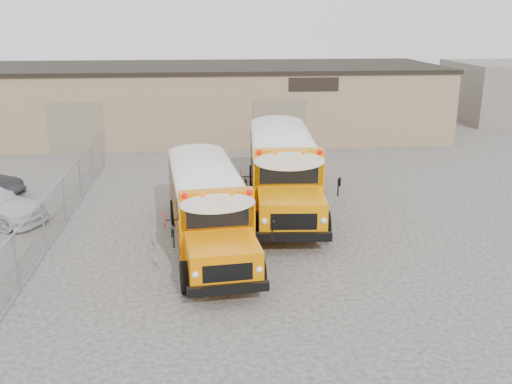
{
  "coord_description": "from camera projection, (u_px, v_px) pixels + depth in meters",
  "views": [
    {
      "loc": [
        -0.43,
        -18.67,
        7.72
      ],
      "look_at": [
        1.33,
        1.15,
        1.6
      ],
      "focal_mm": 40.0,
      "sensor_mm": 36.0,
      "label": 1
    }
  ],
  "objects": [
    {
      "name": "ground",
      "position": [
        221.0,
        246.0,
        20.08
      ],
      "size": [
        120.0,
        120.0,
        0.0
      ],
      "primitive_type": "plane",
      "color": "#373532",
      "rests_on": "ground"
    },
    {
      "name": "warehouse",
      "position": [
        212.0,
        100.0,
        38.41
      ],
      "size": [
        30.2,
        10.2,
        4.67
      ],
      "color": "#8D7457",
      "rests_on": "ground"
    },
    {
      "name": "chainlink_fence",
      "position": [
        64.0,
        200.0,
        22.16
      ],
      "size": [
        0.07,
        18.07,
        1.81
      ],
      "color": "gray",
      "rests_on": "ground"
    },
    {
      "name": "school_bus_left",
      "position": [
        194.0,
        160.0,
        25.44
      ],
      "size": [
        3.24,
        9.6,
        2.76
      ],
      "color": "orange",
      "rests_on": "ground"
    },
    {
      "name": "school_bus_right",
      "position": [
        275.0,
        133.0,
        30.44
      ],
      "size": [
        3.59,
        10.81,
        3.12
      ],
      "color": "orange",
      "rests_on": "ground"
    },
    {
      "name": "tarp_bundle",
      "position": [
        221.0,
        225.0,
        20.14
      ],
      "size": [
        1.09,
        1.02,
        1.35
      ],
      "color": "black",
      "rests_on": "ground"
    }
  ]
}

